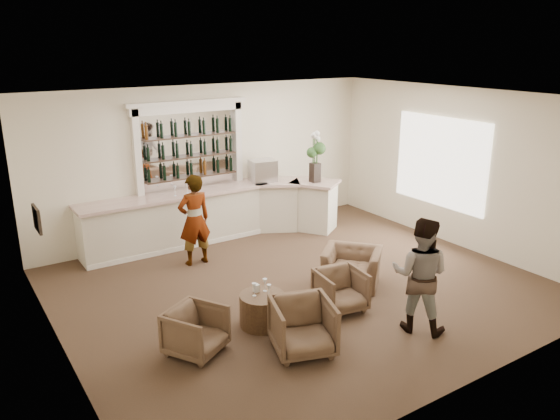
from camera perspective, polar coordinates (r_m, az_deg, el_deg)
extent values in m
plane|color=#4D3426|center=(9.77, 2.24, -8.03)|extent=(8.00, 8.00, 0.00)
cube|color=#EDE2C4|center=(12.12, -7.31, 5.12)|extent=(8.00, 0.04, 3.30)
cube|color=#EDE2C4|center=(7.70, -22.74, -3.27)|extent=(0.04, 7.00, 3.30)
cube|color=#EDE2C4|center=(11.90, 18.30, 4.15)|extent=(0.04, 7.00, 3.30)
cube|color=white|center=(8.88, 2.49, 11.61)|extent=(8.00, 7.00, 0.04)
cube|color=white|center=(12.17, 16.41, 4.85)|extent=(0.05, 2.40, 1.90)
cube|color=black|center=(8.83, -24.07, -0.88)|extent=(0.04, 0.46, 0.38)
cube|color=beige|center=(8.84, -23.91, -0.85)|extent=(0.01, 0.38, 0.30)
cube|color=silver|center=(11.71, -10.74, -1.12)|extent=(4.00, 0.70, 1.08)
cube|color=beige|center=(11.53, -10.86, 1.55)|extent=(4.10, 0.82, 0.06)
cube|color=silver|center=(12.55, -0.41, 0.44)|extent=(1.12, 1.04, 1.08)
cube|color=beige|center=(12.38, -0.37, 2.95)|extent=(1.27, 1.19, 0.06)
cube|color=silver|center=(12.52, 3.57, 0.37)|extent=(1.08, 1.14, 1.08)
cube|color=beige|center=(12.35, 3.68, 2.88)|extent=(1.24, 1.29, 0.06)
cube|color=silver|center=(11.59, -9.97, -3.85)|extent=(4.00, 0.06, 0.10)
cube|color=white|center=(11.84, -9.51, 6.21)|extent=(2.15, 0.02, 1.65)
cube|color=silver|center=(11.49, -14.51, 3.01)|extent=(0.14, 0.16, 2.90)
cube|color=silver|center=(12.39, -4.41, 4.52)|extent=(0.14, 0.16, 2.90)
cube|color=silver|center=(11.65, -9.61, 10.47)|extent=(2.52, 0.16, 0.18)
cube|color=silver|center=(11.64, -9.64, 11.05)|extent=(2.64, 0.20, 0.08)
cube|color=#37271B|center=(11.86, -9.16, 3.43)|extent=(2.05, 0.20, 0.03)
cube|color=#37271B|center=(11.77, -9.26, 5.51)|extent=(2.05, 0.20, 0.03)
cube|color=#37271B|center=(11.69, -9.36, 7.62)|extent=(2.05, 0.20, 0.03)
cylinder|color=brown|center=(8.46, -1.86, -10.37)|extent=(0.70, 0.70, 0.50)
imported|color=gray|center=(10.56, -8.95, -1.03)|extent=(0.66, 0.43, 1.79)
imported|color=gray|center=(8.33, 14.42, -6.59)|extent=(1.04, 1.08, 1.76)
imported|color=brown|center=(7.81, -8.78, -12.39)|extent=(0.99, 0.99, 0.67)
imported|color=brown|center=(7.74, 2.40, -12.09)|extent=(1.04, 1.06, 0.76)
imported|color=brown|center=(8.93, 6.37, -8.31)|extent=(0.81, 0.83, 0.67)
imported|color=brown|center=(9.85, 7.50, -5.90)|extent=(1.31, 1.32, 0.65)
cube|color=silver|center=(12.29, -1.81, 4.14)|extent=(0.61, 0.54, 0.48)
cube|color=black|center=(12.24, 3.67, 3.93)|extent=(0.19, 0.19, 0.43)
cube|color=silver|center=(8.42, -2.50, -8.16)|extent=(0.08, 0.08, 0.12)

